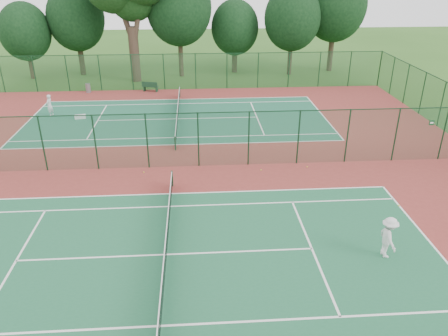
{
  "coord_description": "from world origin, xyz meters",
  "views": [
    {
      "loc": [
        1.43,
        -24.63,
        11.6
      ],
      "look_at": [
        2.85,
        -3.75,
        1.6
      ],
      "focal_mm": 35.0,
      "sensor_mm": 36.0,
      "label": 1
    }
  ],
  "objects_px": {
    "player_far": "(50,105)",
    "trash_bin": "(88,88)",
    "player_near": "(388,237)",
    "bench": "(150,87)",
    "kit_bag": "(80,117)"
  },
  "relations": [
    {
      "from": "trash_bin",
      "to": "kit_bag",
      "type": "height_order",
      "value": "trash_bin"
    },
    {
      "from": "player_near",
      "to": "player_far",
      "type": "relative_size",
      "value": 1.06
    },
    {
      "from": "bench",
      "to": "kit_bag",
      "type": "distance_m",
      "value": 9.18
    },
    {
      "from": "player_near",
      "to": "player_far",
      "type": "height_order",
      "value": "player_near"
    },
    {
      "from": "trash_bin",
      "to": "bench",
      "type": "bearing_deg",
      "value": -1.23
    },
    {
      "from": "player_far",
      "to": "bench",
      "type": "height_order",
      "value": "player_far"
    },
    {
      "from": "player_far",
      "to": "kit_bag",
      "type": "relative_size",
      "value": 2.09
    },
    {
      "from": "player_near",
      "to": "bench",
      "type": "relative_size",
      "value": 1.14
    },
    {
      "from": "player_far",
      "to": "trash_bin",
      "type": "distance_m",
      "value": 7.17
    },
    {
      "from": "player_far",
      "to": "trash_bin",
      "type": "height_order",
      "value": "player_far"
    },
    {
      "from": "player_far",
      "to": "kit_bag",
      "type": "distance_m",
      "value": 2.78
    },
    {
      "from": "player_near",
      "to": "bench",
      "type": "height_order",
      "value": "player_near"
    },
    {
      "from": "trash_bin",
      "to": "bench",
      "type": "xyz_separation_m",
      "value": [
        5.96,
        -0.13,
        0.08
      ]
    },
    {
      "from": "player_far",
      "to": "player_near",
      "type": "bearing_deg",
      "value": 60.41
    },
    {
      "from": "bench",
      "to": "player_far",
      "type": "bearing_deg",
      "value": -120.5
    }
  ]
}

